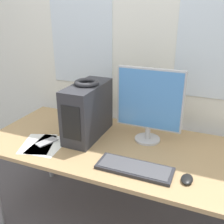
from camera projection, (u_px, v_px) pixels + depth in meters
The scene contains 10 objects.
wall_back at pixel (144, 46), 2.09m from camera, with size 8.00×0.07×2.70m.
desk at pixel (118, 151), 1.87m from camera, with size 1.91×0.85×0.74m.
pc_tower at pixel (88, 111), 1.92m from camera, with size 0.20×0.47×0.40m.
headphones at pixel (87, 82), 1.84m from camera, with size 0.17×0.17×0.03m.
monitor_main at pixel (149, 103), 1.81m from camera, with size 0.47×0.18×0.53m.
keyboard at pixel (135, 168), 1.57m from camera, with size 0.46×0.17×0.02m.
mouse at pixel (187, 179), 1.47m from camera, with size 0.07×0.10×0.03m.
cell_phone at pixel (47, 142), 1.88m from camera, with size 0.12×0.17×0.01m.
paper_sheet_left at pixel (48, 145), 1.85m from camera, with size 0.24×0.32×0.00m.
paper_sheet_front at pixel (38, 144), 1.87m from camera, with size 0.30×0.35×0.00m.
Camera 1 is at (0.59, -1.09, 1.66)m, focal length 42.00 mm.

